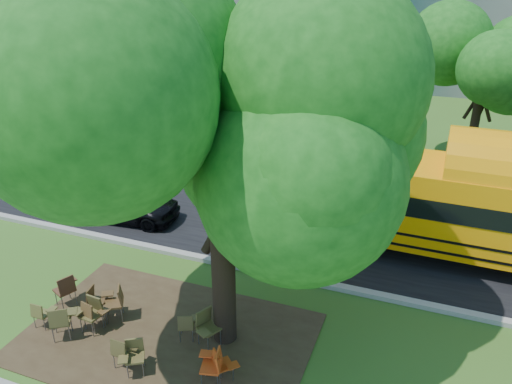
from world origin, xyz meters
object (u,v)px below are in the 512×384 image
at_px(chair_2, 61,319).
at_px(chair_10, 95,299).
at_px(main_tree, 219,134).
at_px(chair_5, 134,353).
at_px(chair_7, 222,363).
at_px(bg_car_silver, 30,128).
at_px(chair_8, 66,287).
at_px(chair_9, 115,299).
at_px(chair_4, 123,350).
at_px(chair_3, 91,310).
at_px(chair_12, 207,325).
at_px(chair_6, 213,363).
at_px(school_bus, 476,209).
at_px(pedestrian_a, 2,104).
at_px(chair_1, 92,313).
at_px(chair_11, 187,324).
at_px(bg_car_red, 121,143).
at_px(chair_0, 41,313).
at_px(black_car, 123,202).

bearing_deg(chair_2, chair_10, 45.66).
height_order(main_tree, chair_5, main_tree).
bearing_deg(chair_7, chair_10, -149.58).
xyz_separation_m(chair_10, bg_car_silver, (-12.36, 10.94, 0.08)).
bearing_deg(chair_8, chair_9, -65.38).
xyz_separation_m(chair_4, chair_5, (0.28, -0.00, -0.00)).
distance_m(chair_2, chair_5, 2.27).
distance_m(chair_2, chair_3, 0.71).
bearing_deg(chair_12, chair_6, 59.06).
height_order(school_bus, chair_9, school_bus).
relative_size(chair_6, chair_7, 1.13).
height_order(chair_10, pedestrian_a, pedestrian_a).
bearing_deg(chair_1, chair_11, 24.79).
distance_m(chair_2, chair_8, 1.35).
height_order(main_tree, bg_car_red, main_tree).
distance_m(chair_1, chair_3, 0.07).
xyz_separation_m(chair_8, bg_car_red, (-5.28, 10.22, 0.11)).
xyz_separation_m(main_tree, chair_8, (-4.47, -0.33, -4.67)).
bearing_deg(chair_10, chair_12, 79.95).
xyz_separation_m(chair_7, chair_12, (-0.81, 0.93, 0.10)).
bearing_deg(main_tree, bg_car_silver, 146.43).
height_order(chair_6, pedestrian_a, pedestrian_a).
xyz_separation_m(school_bus, pedestrian_a, (-26.05, 7.27, -0.94)).
distance_m(chair_9, bg_car_red, 12.26).
distance_m(chair_6, bg_car_silver, 20.16).
height_order(school_bus, bg_car_red, school_bus).
distance_m(chair_11, bg_car_silver, 18.58).
bearing_deg(bg_car_red, chair_0, -145.70).
bearing_deg(chair_0, chair_6, -3.33).
bearing_deg(chair_8, bg_car_red, 50.96).
xyz_separation_m(black_car, bg_car_red, (-3.77, 5.36, 0.03)).
distance_m(chair_1, chair_7, 3.72).
bearing_deg(bg_car_silver, chair_6, -131.23).
bearing_deg(black_car, pedestrian_a, 53.65).
bearing_deg(chair_12, chair_1, -53.03).
height_order(chair_8, chair_9, chair_8).
height_order(black_car, bg_car_red, bg_car_red).
height_order(chair_6, chair_12, chair_12).
xyz_separation_m(chair_2, pedestrian_a, (-16.77, 14.70, 0.21)).
relative_size(chair_1, chair_4, 1.01).
height_order(chair_4, bg_car_red, bg_car_red).
bearing_deg(black_car, chair_12, -136.06).
height_order(chair_3, chair_12, chair_12).
xyz_separation_m(chair_12, black_car, (-5.67, 4.89, 0.09)).
distance_m(chair_5, chair_10, 2.44).
relative_size(chair_3, bg_car_silver, 0.25).
bearing_deg(pedestrian_a, chair_7, -116.93).
height_order(school_bus, bg_car_silver, school_bus).
bearing_deg(main_tree, black_car, 142.92).
bearing_deg(chair_7, chair_9, -153.20).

